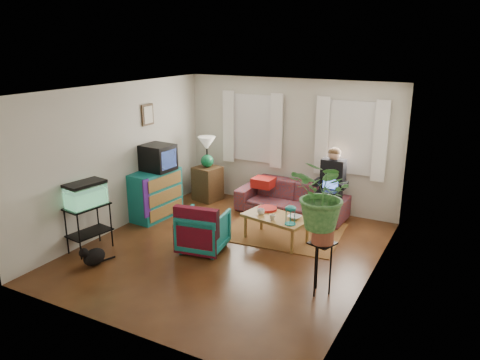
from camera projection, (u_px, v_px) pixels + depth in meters
The scene contains 31 objects.
floor at pixel (228, 250), 7.66m from camera, with size 4.50×5.00×0.01m, color #4F2B14.
ceiling at pixel (227, 90), 6.90m from camera, with size 4.50×5.00×0.01m, color white.
wall_back at pixel (289, 144), 9.39m from camera, with size 4.50×0.01×2.60m, color silver.
wall_front at pixel (116, 229), 5.17m from camera, with size 4.50×0.01×2.60m, color silver.
wall_left at pixel (118, 158), 8.30m from camera, with size 0.01×5.00×2.60m, color silver.
wall_right at pixel (374, 196), 6.26m from camera, with size 0.01×5.00×2.60m, color silver.
window_left at pixel (254, 128), 9.66m from camera, with size 1.08×0.04×1.38m, color white.
window_right at pixel (351, 138), 8.73m from camera, with size 1.08×0.04×1.38m, color white.
curtains_left at pixel (252, 129), 9.59m from camera, with size 1.36×0.06×1.50m, color white.
curtains_right at pixel (350, 139), 8.66m from camera, with size 1.36×0.06×1.50m, color white.
picture_frame at pixel (148, 115), 8.81m from camera, with size 0.04×0.32×0.40m, color #3D2616.
area_rug at pixel (284, 231), 8.39m from camera, with size 2.00×1.60×0.01m, color brown.
sofa at pixel (292, 194), 9.14m from camera, with size 2.15×0.85×0.84m, color brown.
seated_person at pixel (331, 189), 8.72m from camera, with size 0.54×0.66×1.28m, color black, non-canonical shape.
side_table at pixel (208, 183), 9.99m from camera, with size 0.50×0.50×0.72m, color #3D2C16.
table_lamp at pixel (207, 153), 9.80m from camera, with size 0.37×0.37×0.66m, color white, non-canonical shape.
dresser at pixel (155, 194), 8.98m from camera, with size 0.51×1.03×0.92m, color #106365.
crt_tv at pixel (158, 157), 8.85m from camera, with size 0.56×0.51×0.49m, color black.
aquarium_stand at pixel (89, 228), 7.57m from camera, with size 0.38×0.69×0.77m, color black.
aquarium at pixel (86, 194), 7.40m from camera, with size 0.34×0.63×0.40m, color #7FD899.
black_cat at pixel (94, 255), 7.11m from camera, with size 0.25×0.39×0.33m, color black.
armchair at pixel (203, 229), 7.59m from camera, with size 0.71×0.67×0.73m, color #135D74.
serape_throw at pixel (196, 226), 7.29m from camera, with size 0.73×0.17×0.60m, color #9E0A0A.
coffee_table at pixel (276, 229), 7.95m from camera, with size 1.10×0.60×0.46m, color brown.
cup_a at pixel (261, 212), 7.95m from camera, with size 0.12×0.12×0.10m, color white.
cup_b at pixel (272, 217), 7.71m from camera, with size 0.10×0.10×0.09m, color beige.
bowl at pixel (294, 217), 7.77m from camera, with size 0.22×0.22×0.05m, color white.
snack_tray at pixel (267, 209), 8.17m from camera, with size 0.34×0.34×0.04m, color #B21414.
birdcage at pixel (290, 215), 7.50m from camera, with size 0.18×0.18×0.32m, color #115B6B, non-canonical shape.
plant_stand at pixel (321, 268), 6.27m from camera, with size 0.32×0.32×0.75m, color black.
potted_plant at pixel (324, 206), 6.01m from camera, with size 0.85×0.74×0.95m, color #599947.
Camera 1 is at (3.48, -6.07, 3.32)m, focal length 35.00 mm.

